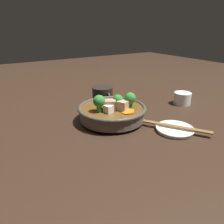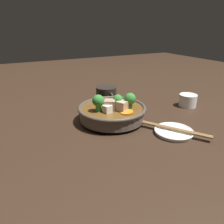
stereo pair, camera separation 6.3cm
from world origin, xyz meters
name	(u,v)px [view 1 (the left image)]	position (x,y,z in m)	size (l,w,h in m)	color
ground_plane	(112,121)	(0.00, 0.00, 0.00)	(3.00, 3.00, 0.00)	black
stirfry_bowl	(112,111)	(0.00, 0.00, 0.04)	(0.24, 0.24, 0.11)	#51473D
side_saucer	(175,129)	(0.18, 0.13, 0.01)	(0.12, 0.12, 0.01)	white
tea_cup	(182,98)	(0.01, 0.35, 0.03)	(0.07, 0.07, 0.05)	white
dark_mug	(103,96)	(-0.17, 0.06, 0.04)	(0.11, 0.09, 0.08)	black
chopsticks_pair	(175,126)	(0.18, 0.13, 0.02)	(0.20, 0.14, 0.01)	olive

